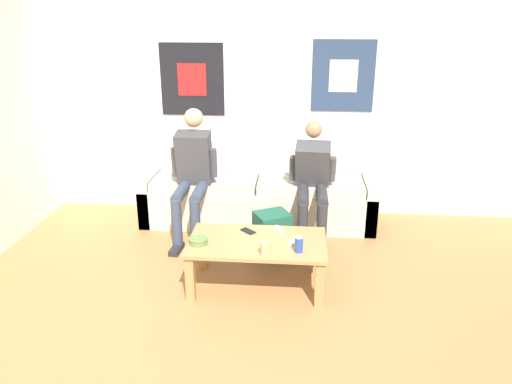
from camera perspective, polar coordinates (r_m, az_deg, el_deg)
ground_plane at (r=3.52m, az=-5.39°, el=-18.62°), size 18.00×18.00×0.00m
wall_back at (r=5.51m, az=-0.81°, el=10.60°), size 10.00×0.07×2.55m
couch at (r=5.42m, az=0.25°, el=-0.44°), size 2.47×0.70×0.80m
coffee_table at (r=4.13m, az=0.12°, el=-6.46°), size 1.13×0.64×0.41m
person_seated_adult at (r=5.02m, az=-7.30°, el=2.50°), size 0.47×0.84×1.27m
person_seated_teen at (r=4.94m, az=6.49°, el=1.52°), size 0.47×0.91×1.15m
backpack at (r=4.78m, az=1.92°, el=-4.71°), size 0.40×0.39×0.39m
ceramic_bowl at (r=4.07m, az=-6.62°, el=-5.48°), size 0.16×0.16×0.06m
pillar_candle at (r=3.86m, az=1.08°, el=-6.50°), size 0.08×0.08×0.12m
drink_can_blue at (r=3.92m, az=4.92°, el=-6.01°), size 0.07×0.07×0.12m
game_controller_near_left at (r=4.08m, az=4.36°, el=-5.65°), size 0.10×0.14×0.03m
game_controller_near_right at (r=4.28m, az=2.63°, el=-4.31°), size 0.09×0.14×0.03m
cell_phone at (r=4.26m, az=-0.91°, el=-4.48°), size 0.14×0.14×0.01m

